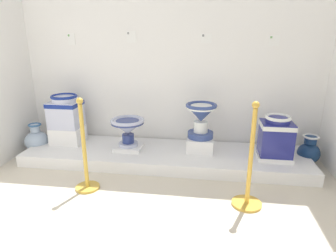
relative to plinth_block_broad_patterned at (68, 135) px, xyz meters
The scene contains 18 objects.
wall_back 1.80m from the plinth_block_broad_patterned, 16.41° to the left, with size 4.01×0.06×2.90m, color white.
display_platform 1.30m from the plinth_block_broad_patterned, ahead, with size 3.40×0.83×0.14m, color white.
plinth_block_broad_patterned is the anchor object (origin of this frame).
antique_toilet_broad_patterned 0.33m from the plinth_block_broad_patterned, ahead, with size 0.38×0.34×0.42m.
plinth_block_central_ornate 0.85m from the plinth_block_broad_patterned, ahead, with size 0.34×0.29×0.05m, color white.
antique_toilet_central_ornate 0.86m from the plinth_block_broad_patterned, ahead, with size 0.41×0.41×0.34m.
plinth_block_slender_white 1.71m from the plinth_block_broad_patterned, ahead, with size 0.31×0.34×0.17m, color white.
antique_toilet_slender_white 1.74m from the plinth_block_broad_patterned, ahead, with size 0.37×0.37×0.42m.
plinth_block_tall_cobalt 2.56m from the plinth_block_broad_patterned, ahead, with size 0.38×0.32×0.05m, color white.
antique_toilet_tall_cobalt 2.56m from the plinth_block_broad_patterned, ahead, with size 0.35×0.32×0.45m.
info_placard_first 1.24m from the plinth_block_broad_patterned, 89.17° to the left, with size 0.10×0.01×0.15m.
info_placard_second 1.50m from the plinth_block_broad_patterned, 23.16° to the left, with size 0.12×0.01×0.14m.
info_placard_third 2.13m from the plinth_block_broad_patterned, 11.19° to the left, with size 0.12×0.01×0.11m.
info_placard_fourth 2.80m from the plinth_block_broad_patterned, ahead, with size 0.12×0.01×0.12m.
decorative_vase_spare 0.43m from the plinth_block_broad_patterned, behind, with size 0.30×0.30×0.39m.
decorative_vase_corner 2.99m from the plinth_block_broad_patterned, ahead, with size 0.26×0.26×0.37m.
stanchion_post_near_left 1.05m from the plinth_block_broad_patterned, 54.52° to the right, with size 0.24×0.24×0.94m.
stanchion_post_near_right 2.37m from the plinth_block_broad_patterned, 23.18° to the right, with size 0.27×0.27×0.97m.
Camera 1 is at (2.41, -0.62, 1.50)m, focal length 30.98 mm.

